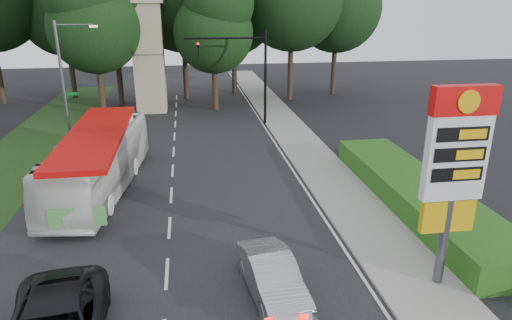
{
  "coord_description": "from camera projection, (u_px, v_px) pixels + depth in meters",
  "views": [
    {
      "loc": [
        1.02,
        -10.29,
        9.21
      ],
      "look_at": [
        4.05,
        9.46,
        2.2
      ],
      "focal_mm": 32.0,
      "sensor_mm": 36.0,
      "label": 1
    }
  ],
  "objects": [
    {
      "name": "grass_verge_left",
      "position": [
        17.0,
        159.0,
        27.93
      ],
      "size": [
        5.0,
        50.0,
        0.02
      ],
      "primitive_type": "cube",
      "color": "#193814",
      "rests_on": "ground"
    },
    {
      "name": "sidewalk_right",
      "position": [
        329.0,
        178.0,
        24.89
      ],
      "size": [
        3.0,
        80.0,
        0.12
      ],
      "primitive_type": "cube",
      "color": "gray",
      "rests_on": "ground"
    },
    {
      "name": "streetlight_signs",
      "position": [
        65.0,
        76.0,
        30.56
      ],
      "size": [
        2.75,
        0.98,
        8.0
      ],
      "color": "#59595E",
      "rests_on": "ground"
    },
    {
      "name": "tree_monument_left",
      "position": [
        92.0,
        7.0,
        35.82
      ],
      "size": [
        7.28,
        7.28,
        14.3
      ],
      "color": "#2D2116",
      "rests_on": "ground"
    },
    {
      "name": "transit_bus",
      "position": [
        99.0,
        162.0,
        22.92
      ],
      "size": [
        3.96,
        11.34,
        3.09
      ],
      "primitive_type": "imported",
      "rotation": [
        0.0,
        0.0,
        -0.12
      ],
      "color": "white",
      "rests_on": "ground"
    },
    {
      "name": "road_surface",
      "position": [
        172.0,
        188.0,
        23.69
      ],
      "size": [
        14.0,
        80.0,
        0.02
      ],
      "primitive_type": "cube",
      "color": "black",
      "rests_on": "ground"
    },
    {
      "name": "sedan_silver",
      "position": [
        272.0,
        277.0,
        14.83
      ],
      "size": [
        1.97,
        4.36,
        1.39
      ],
      "primitive_type": "imported",
      "rotation": [
        0.0,
        0.0,
        0.12
      ],
      "color": "#A2A4AA",
      "rests_on": "ground"
    },
    {
      "name": "hedge",
      "position": [
        417.0,
        194.0,
        21.41
      ],
      "size": [
        3.0,
        14.0,
        1.2
      ],
      "primitive_type": "cube",
      "color": "#235416",
      "rests_on": "ground"
    },
    {
      "name": "gas_station_pylon",
      "position": [
        455.0,
        162.0,
        14.2
      ],
      "size": [
        2.1,
        0.45,
        6.85
      ],
      "color": "#59595E",
      "rests_on": "ground"
    },
    {
      "name": "traffic_signal_mast",
      "position": [
        248.0,
        64.0,
        34.15
      ],
      "size": [
        6.1,
        0.35,
        7.2
      ],
      "color": "black",
      "rests_on": "ground"
    },
    {
      "name": "monument",
      "position": [
        149.0,
        52.0,
        38.5
      ],
      "size": [
        3.0,
        3.0,
        10.05
      ],
      "color": "tan",
      "rests_on": "ground"
    },
    {
      "name": "tree_monument_right",
      "position": [
        213.0,
        16.0,
        37.86
      ],
      "size": [
        6.72,
        6.72,
        13.2
      ],
      "color": "#2D2116",
      "rests_on": "ground"
    }
  ]
}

